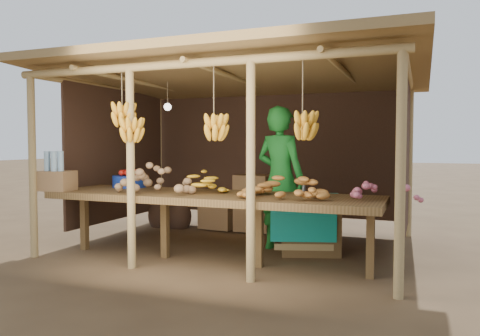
% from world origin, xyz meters
% --- Properties ---
extents(ground, '(60.00, 60.00, 0.00)m').
position_xyz_m(ground, '(0.00, 0.00, 0.00)').
color(ground, brown).
rests_on(ground, ground).
extents(stall_structure, '(4.70, 3.50, 2.43)m').
position_xyz_m(stall_structure, '(0.03, -0.09, 1.91)').
color(stall_structure, tan).
rests_on(stall_structure, ground).
extents(counter, '(3.90, 1.05, 0.80)m').
position_xyz_m(counter, '(0.00, -0.95, 0.74)').
color(counter, brown).
rests_on(counter, ground).
extents(potato_heap, '(0.98, 0.64, 0.36)m').
position_xyz_m(potato_heap, '(-0.63, -1.03, 0.98)').
color(potato_heap, '#98744E').
rests_on(potato_heap, counter).
extents(sweet_potato_heap, '(1.03, 0.78, 0.36)m').
position_xyz_m(sweet_potato_heap, '(0.93, -0.99, 0.98)').
color(sweet_potato_heap, '#BD7930').
rests_on(sweet_potato_heap, counter).
extents(onion_heap, '(0.82, 0.55, 0.35)m').
position_xyz_m(onion_heap, '(1.90, -1.03, 0.98)').
color(onion_heap, '#C45F74').
rests_on(onion_heap, counter).
extents(banana_pile, '(0.64, 0.49, 0.35)m').
position_xyz_m(banana_pile, '(-0.15, -0.88, 0.97)').
color(banana_pile, yellow).
rests_on(banana_pile, counter).
extents(tomato_basin, '(0.45, 0.45, 0.23)m').
position_xyz_m(tomato_basin, '(-1.33, -0.62, 0.90)').
color(tomato_basin, navy).
rests_on(tomato_basin, counter).
extents(bottle_box, '(0.42, 0.35, 0.49)m').
position_xyz_m(bottle_box, '(-1.90, -1.32, 0.99)').
color(bottle_box, olive).
rests_on(bottle_box, counter).
extents(vendor, '(0.77, 0.62, 1.85)m').
position_xyz_m(vendor, '(0.57, -0.04, 0.93)').
color(vendor, '#197225').
rests_on(vendor, ground).
extents(tarp_crate, '(0.96, 0.89, 0.94)m').
position_xyz_m(tarp_crate, '(0.97, -0.06, 0.39)').
color(tarp_crate, brown).
rests_on(tarp_crate, ground).
extents(carton_stack, '(1.16, 0.46, 0.87)m').
position_xyz_m(carton_stack, '(-0.35, 0.99, 0.38)').
color(carton_stack, olive).
rests_on(carton_stack, ground).
extents(burlap_sacks, '(0.76, 0.40, 0.54)m').
position_xyz_m(burlap_sacks, '(-1.58, 0.86, 0.23)').
color(burlap_sacks, '#442D1F').
rests_on(burlap_sacks, ground).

